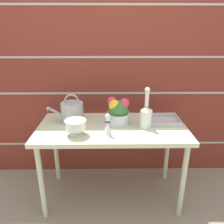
{
  "coord_description": "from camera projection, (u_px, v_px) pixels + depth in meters",
  "views": [
    {
      "loc": [
        -0.02,
        -1.73,
        1.53
      ],
      "look_at": [
        0.0,
        0.03,
        0.86
      ],
      "focal_mm": 35.0,
      "sensor_mm": 36.0,
      "label": 1
    }
  ],
  "objects": [
    {
      "name": "ground_plane",
      "position": [
        112.0,
        194.0,
        2.16
      ],
      "size": [
        12.0,
        12.0,
        0.0
      ],
      "primitive_type": "plane",
      "color": "gray"
    },
    {
      "name": "brick_wall",
      "position": [
        111.0,
        75.0,
        2.2
      ],
      "size": [
        3.6,
        0.08,
        2.2
      ],
      "color": "maroon",
      "rests_on": "ground_plane"
    },
    {
      "name": "patio_table",
      "position": [
        112.0,
        134.0,
        1.93
      ],
      "size": [
        1.29,
        0.64,
        0.74
      ],
      "color": "beige",
      "rests_on": "ground_plane"
    },
    {
      "name": "watering_can",
      "position": [
        72.0,
        112.0,
        1.95
      ],
      "size": [
        0.34,
        0.2,
        0.26
      ],
      "color": "#9EA3A8",
      "rests_on": "patio_table"
    },
    {
      "name": "crystal_pedestal_bowl",
      "position": [
        76.0,
        125.0,
        1.72
      ],
      "size": [
        0.17,
        0.17,
        0.13
      ],
      "color": "silver",
      "rests_on": "patio_table"
    },
    {
      "name": "flower_planter",
      "position": [
        118.0,
        112.0,
        1.91
      ],
      "size": [
        0.21,
        0.21,
        0.24
      ],
      "color": "#BCBCC1",
      "rests_on": "patio_table"
    },
    {
      "name": "glass_decanter",
      "position": [
        146.0,
        115.0,
        1.84
      ],
      "size": [
        0.1,
        0.1,
        0.35
      ],
      "color": "silver",
      "rests_on": "patio_table"
    },
    {
      "name": "figurine_vase",
      "position": [
        108.0,
        126.0,
        1.72
      ],
      "size": [
        0.07,
        0.07,
        0.18
      ],
      "color": "white",
      "rests_on": "patio_table"
    },
    {
      "name": "wire_tray",
      "position": [
        163.0,
        121.0,
        1.98
      ],
      "size": [
        0.28,
        0.22,
        0.04
      ],
      "color": "#B7B7BC",
      "rests_on": "patio_table"
    }
  ]
}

